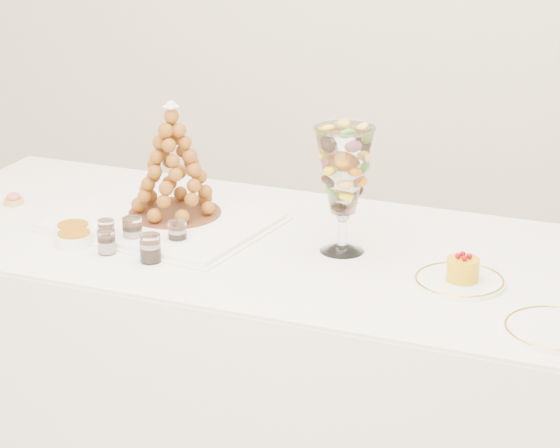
% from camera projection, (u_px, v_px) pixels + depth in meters
% --- Properties ---
extents(buffet_table, '(2.28, 1.01, 0.85)m').
position_uv_depth(buffet_table, '(280.00, 381.00, 3.13)').
color(buffet_table, white).
rests_on(buffet_table, ground).
extents(lace_tray, '(0.66, 0.54, 0.02)m').
position_uv_depth(lace_tray, '(162.00, 222.00, 3.12)').
color(lace_tray, white).
rests_on(lace_tray, buffet_table).
extents(macaron_vase, '(0.16, 0.16, 0.34)m').
position_uv_depth(macaron_vase, '(344.00, 172.00, 2.86)').
color(macaron_vase, white).
rests_on(macaron_vase, buffet_table).
extents(cake_plate, '(0.23, 0.23, 0.01)m').
position_uv_depth(cake_plate, '(459.00, 281.00, 2.73)').
color(cake_plate, white).
rests_on(cake_plate, buffet_table).
extents(spare_plate, '(0.24, 0.24, 0.01)m').
position_uv_depth(spare_plate, '(556.00, 330.00, 2.48)').
color(spare_plate, white).
rests_on(spare_plate, buffet_table).
extents(pink_tart, '(0.06, 0.06, 0.04)m').
position_uv_depth(pink_tart, '(14.00, 199.00, 3.28)').
color(pink_tart, tan).
rests_on(pink_tart, buffet_table).
extents(verrine_a, '(0.05, 0.05, 0.06)m').
position_uv_depth(verrine_a, '(106.00, 231.00, 2.99)').
color(verrine_a, white).
rests_on(verrine_a, buffet_table).
extents(verrine_b, '(0.06, 0.06, 0.07)m').
position_uv_depth(verrine_b, '(132.00, 230.00, 2.98)').
color(verrine_b, white).
rests_on(verrine_b, buffet_table).
extents(verrine_c, '(0.06, 0.06, 0.07)m').
position_uv_depth(verrine_c, '(177.00, 233.00, 2.97)').
color(verrine_c, white).
rests_on(verrine_c, buffet_table).
extents(verrine_d, '(0.06, 0.06, 0.06)m').
position_uv_depth(verrine_d, '(107.00, 242.00, 2.91)').
color(verrine_d, white).
rests_on(verrine_d, buffet_table).
extents(verrine_e, '(0.07, 0.07, 0.07)m').
position_uv_depth(verrine_e, '(150.00, 248.00, 2.86)').
color(verrine_e, white).
rests_on(verrine_e, buffet_table).
extents(ramekin_back, '(0.10, 0.10, 0.03)m').
position_uv_depth(ramekin_back, '(73.00, 230.00, 3.04)').
color(ramekin_back, white).
rests_on(ramekin_back, buffet_table).
extents(ramekin_front, '(0.10, 0.10, 0.03)m').
position_uv_depth(ramekin_front, '(74.00, 239.00, 2.98)').
color(ramekin_front, white).
rests_on(ramekin_front, buffet_table).
extents(croquembouche, '(0.27, 0.27, 0.33)m').
position_uv_depth(croquembouche, '(173.00, 160.00, 3.10)').
color(croquembouche, '#5F3018').
rests_on(croquembouche, lace_tray).
extents(mousse_cake, '(0.08, 0.08, 0.07)m').
position_uv_depth(mousse_cake, '(463.00, 269.00, 2.72)').
color(mousse_cake, '#D59E09').
rests_on(mousse_cake, cake_plate).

